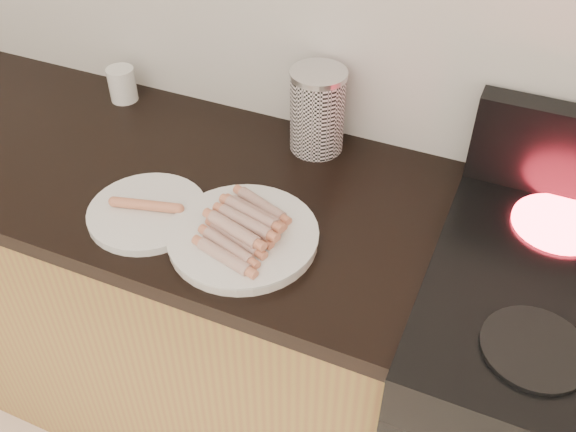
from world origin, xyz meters
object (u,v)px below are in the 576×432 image
at_px(main_plate, 243,238).
at_px(canister, 317,111).
at_px(side_plate, 148,212).
at_px(mug, 122,84).

xyz_separation_m(main_plate, canister, (0.01, 0.36, 0.09)).
bearing_deg(main_plate, canister, 87.97).
xyz_separation_m(side_plate, mug, (-0.31, 0.37, 0.04)).
height_order(main_plate, side_plate, main_plate).
relative_size(main_plate, side_plate, 1.20).
distance_m(main_plate, canister, 0.37).
height_order(canister, mug, canister).
bearing_deg(canister, mug, -180.00).
distance_m(side_plate, canister, 0.45).
bearing_deg(side_plate, canister, 58.18).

